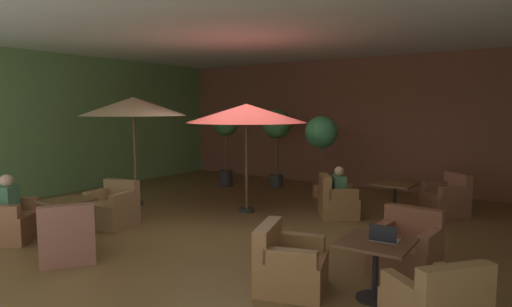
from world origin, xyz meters
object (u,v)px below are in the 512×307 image
(armchair_front_left_east, at_px, (406,250))
(patron_blue_shirt, at_px, (7,196))
(armchair_front_right_north, at_px, (447,199))
(patio_umbrella_tall_red, at_px, (133,107))
(open_laptop, at_px, (384,237))
(cafe_table_front_left, at_px, (376,254))
(armchair_mid_center_north, at_px, (7,222))
(potted_tree_mid_left, at_px, (321,138))
(iced_drink_cup, at_px, (377,235))
(patron_by_window, at_px, (339,183))
(armchair_mid_center_south, at_px, (113,209))
(patio_umbrella_center_beige, at_px, (246,114))
(potted_tree_left_corner, at_px, (277,129))
(potted_tree_mid_right, at_px, (226,133))
(cafe_table_mid_center, at_px, (68,209))
(cafe_table_front_right, at_px, (395,190))
(armchair_mid_center_east, at_px, (68,238))
(armchair_front_right_east, at_px, (336,201))
(armchair_front_left_south, at_px, (289,265))

(armchair_front_left_east, height_order, patron_blue_shirt, patron_blue_shirt)
(armchair_front_right_north, xyz_separation_m, patio_umbrella_tall_red, (-6.03, -3.09, 1.91))
(open_laptop, bearing_deg, cafe_table_front_left, -150.00)
(armchair_mid_center_north, distance_m, patron_blue_shirt, 0.43)
(armchair_front_left_east, height_order, potted_tree_mid_left, potted_tree_mid_left)
(iced_drink_cup, bearing_deg, patron_by_window, 120.36)
(cafe_table_front_left, xyz_separation_m, armchair_mid_center_south, (-5.15, 0.28, -0.22))
(potted_tree_mid_left, xyz_separation_m, iced_drink_cup, (3.09, -4.84, -0.73))
(cafe_table_front_left, bearing_deg, patio_umbrella_tall_red, 164.70)
(armchair_front_left_east, distance_m, patio_umbrella_center_beige, 4.45)
(patio_umbrella_tall_red, xyz_separation_m, potted_tree_left_corner, (1.47, 3.71, -0.59))
(potted_tree_left_corner, height_order, potted_tree_mid_right, potted_tree_left_corner)
(patio_umbrella_center_beige, height_order, potted_tree_left_corner, patio_umbrella_center_beige)
(patio_umbrella_tall_red, relative_size, potted_tree_mid_right, 1.16)
(cafe_table_mid_center, height_order, open_laptop, open_laptop)
(patio_umbrella_center_beige, relative_size, patron_by_window, 4.09)
(patio_umbrella_tall_red, relative_size, potted_tree_left_corner, 1.13)
(armchair_front_right_north, xyz_separation_m, patron_blue_shirt, (-5.61, -6.08, 0.43))
(armchair_front_left_east, bearing_deg, armchair_mid_center_south, -172.02)
(potted_tree_left_corner, bearing_deg, armchair_mid_center_north, -99.16)
(cafe_table_front_left, relative_size, cafe_table_front_right, 0.98)
(armchair_front_left_east, relative_size, potted_tree_mid_left, 0.42)
(patron_by_window, bearing_deg, potted_tree_mid_right, 160.88)
(cafe_table_front_left, relative_size, armchair_front_right_north, 0.78)
(armchair_front_right_north, distance_m, cafe_table_mid_center, 7.31)
(patio_umbrella_center_beige, relative_size, potted_tree_left_corner, 1.16)
(cafe_table_mid_center, xyz_separation_m, patio_umbrella_center_beige, (1.26, 3.31, 1.56))
(cafe_table_front_left, bearing_deg, iced_drink_cup, 102.31)
(cafe_table_front_left, bearing_deg, armchair_mid_center_east, -162.64)
(cafe_table_mid_center, xyz_separation_m, patron_by_window, (3.04, 4.05, 0.15))
(potted_tree_mid_right, height_order, open_laptop, potted_tree_mid_right)
(armchair_front_right_north, relative_size, armchair_mid_center_east, 0.99)
(potted_tree_mid_right, distance_m, patron_by_window, 4.38)
(armchair_front_right_east, relative_size, patio_umbrella_center_beige, 0.41)
(potted_tree_mid_left, distance_m, open_laptop, 5.85)
(cafe_table_front_right, xyz_separation_m, iced_drink_cup, (0.97, -3.90, 0.19))
(potted_tree_mid_left, bearing_deg, potted_tree_left_corner, 162.66)
(cafe_table_mid_center, bearing_deg, armchair_front_left_south, 5.76)
(cafe_table_front_right, height_order, armchair_mid_center_east, armchair_mid_center_east)
(armchair_mid_center_south, bearing_deg, armchair_mid_center_east, -56.04)
(armchair_mid_center_north, bearing_deg, armchair_front_left_south, 11.76)
(cafe_table_front_left, xyz_separation_m, armchair_mid_center_east, (-4.10, -1.28, -0.21))
(armchair_front_right_north, distance_m, patron_blue_shirt, 8.29)
(cafe_table_front_right, xyz_separation_m, patio_umbrella_center_beige, (-2.72, -1.37, 1.54))
(armchair_mid_center_north, relative_size, potted_tree_left_corner, 0.50)
(cafe_table_front_left, distance_m, patron_blue_shirt, 5.92)
(patio_umbrella_tall_red, height_order, open_laptop, patio_umbrella_tall_red)
(iced_drink_cup, bearing_deg, open_laptop, -11.13)
(armchair_mid_center_south, distance_m, potted_tree_left_corner, 5.30)
(potted_tree_mid_right, bearing_deg, armchair_mid_center_east, -72.58)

